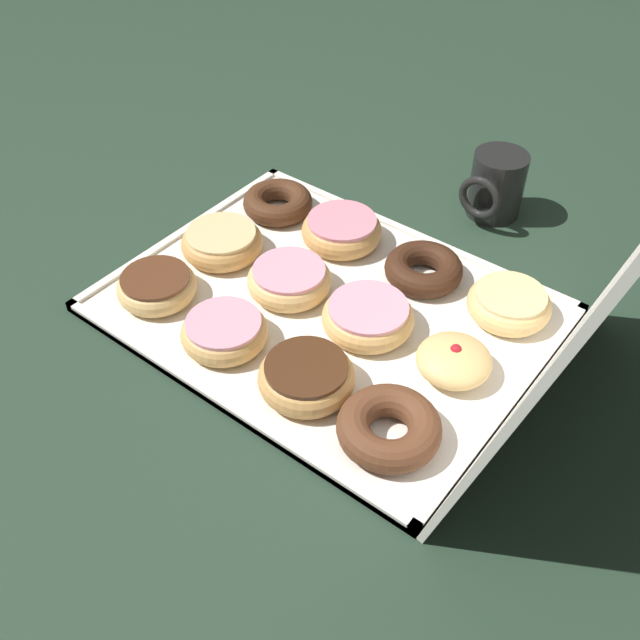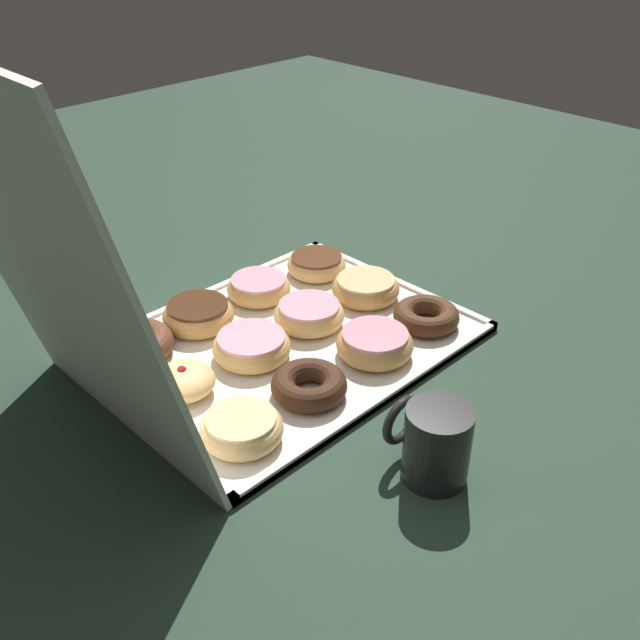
# 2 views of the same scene
# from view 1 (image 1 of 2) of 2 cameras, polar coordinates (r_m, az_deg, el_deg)

# --- Properties ---
(ground_plane) EXTENTS (3.00, 3.00, 0.00)m
(ground_plane) POSITION_cam_1_polar(r_m,az_deg,el_deg) (0.98, 0.51, 0.62)
(ground_plane) COLOR #233828
(donut_box) EXTENTS (0.43, 0.56, 0.01)m
(donut_box) POSITION_cam_1_polar(r_m,az_deg,el_deg) (0.98, 0.52, 0.85)
(donut_box) COLOR silver
(donut_box) RESTS_ON ground
(box_lid_open) EXTENTS (0.43, 0.14, 0.52)m
(box_lid_open) POSITION_cam_1_polar(r_m,az_deg,el_deg) (0.71, 23.43, 4.28)
(box_lid_open) COLOR silver
(box_lid_open) RESTS_ON ground
(chocolate_cake_ring_donut_0) EXTENTS (0.11, 0.11, 0.03)m
(chocolate_cake_ring_donut_0) POSITION_cam_1_polar(r_m,az_deg,el_deg) (1.14, -3.32, 9.19)
(chocolate_cake_ring_donut_0) COLOR #472816
(chocolate_cake_ring_donut_0) RESTS_ON donut_box
(glazed_ring_donut_1) EXTENTS (0.12, 0.12, 0.04)m
(glazed_ring_donut_1) POSITION_cam_1_polar(r_m,az_deg,el_deg) (1.06, -7.82, 5.99)
(glazed_ring_donut_1) COLOR tan
(glazed_ring_donut_1) RESTS_ON donut_box
(chocolate_frosted_donut_2) EXTENTS (0.11, 0.11, 0.04)m
(chocolate_frosted_donut_2) POSITION_cam_1_polar(r_m,az_deg,el_deg) (1.01, -12.68, 2.61)
(chocolate_frosted_donut_2) COLOR #E5B770
(chocolate_frosted_donut_2) RESTS_ON donut_box
(pink_frosted_donut_3) EXTENTS (0.12, 0.12, 0.04)m
(pink_frosted_donut_3) POSITION_cam_1_polar(r_m,az_deg,el_deg) (1.08, 1.71, 7.06)
(pink_frosted_donut_3) COLOR tan
(pink_frosted_donut_3) RESTS_ON donut_box
(pink_frosted_donut_4) EXTENTS (0.12, 0.12, 0.04)m
(pink_frosted_donut_4) POSITION_cam_1_polar(r_m,az_deg,el_deg) (0.99, -2.43, 3.19)
(pink_frosted_donut_4) COLOR #E5B770
(pink_frosted_donut_4) RESTS_ON donut_box
(pink_frosted_donut_5) EXTENTS (0.11, 0.11, 0.04)m
(pink_frosted_donut_5) POSITION_cam_1_polar(r_m,az_deg,el_deg) (0.92, -7.51, -0.89)
(pink_frosted_donut_5) COLOR tan
(pink_frosted_donut_5) RESTS_ON donut_box
(chocolate_cake_ring_donut_6) EXTENTS (0.11, 0.11, 0.04)m
(chocolate_cake_ring_donut_6) POSITION_cam_1_polar(r_m,az_deg,el_deg) (1.02, 8.12, 3.98)
(chocolate_cake_ring_donut_6) COLOR #381E11
(chocolate_cake_ring_donut_6) RESTS_ON donut_box
(pink_frosted_donut_7) EXTENTS (0.12, 0.12, 0.04)m
(pink_frosted_donut_7) POSITION_cam_1_polar(r_m,az_deg,el_deg) (0.94, 3.78, 0.27)
(pink_frosted_donut_7) COLOR tan
(pink_frosted_donut_7) RESTS_ON donut_box
(chocolate_frosted_donut_8) EXTENTS (0.12, 0.12, 0.04)m
(chocolate_frosted_donut_8) POSITION_cam_1_polar(r_m,az_deg,el_deg) (0.86, -1.07, -4.46)
(chocolate_frosted_donut_8) COLOR tan
(chocolate_frosted_donut_8) RESTS_ON donut_box
(glazed_ring_donut_9) EXTENTS (0.11, 0.11, 0.04)m
(glazed_ring_donut_9) POSITION_cam_1_polar(r_m,az_deg,el_deg) (0.99, 14.60, 1.25)
(glazed_ring_donut_9) COLOR #E5B770
(glazed_ring_donut_9) RESTS_ON donut_box
(jelly_filled_donut_10) EXTENTS (0.09, 0.09, 0.05)m
(jelly_filled_donut_10) POSITION_cam_1_polar(r_m,az_deg,el_deg) (0.89, 10.32, -3.28)
(jelly_filled_donut_10) COLOR #E5B770
(jelly_filled_donut_10) RESTS_ON donut_box
(chocolate_cake_ring_donut_11) EXTENTS (0.12, 0.12, 0.04)m
(chocolate_cake_ring_donut_11) POSITION_cam_1_polar(r_m,az_deg,el_deg) (0.82, 5.43, -8.39)
(chocolate_cake_ring_donut_11) COLOR #59331E
(chocolate_cake_ring_donut_11) RESTS_ON donut_box
(coffee_mug) EXTENTS (0.10, 0.08, 0.10)m
(coffee_mug) POSITION_cam_1_polar(r_m,az_deg,el_deg) (1.17, 13.61, 10.28)
(coffee_mug) COLOR black
(coffee_mug) RESTS_ON ground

